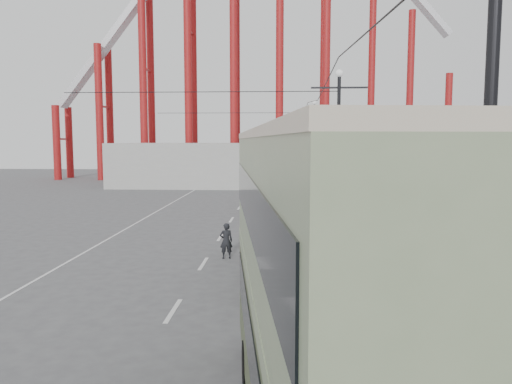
# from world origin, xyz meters

# --- Properties ---
(ground) EXTENTS (160.00, 160.00, 0.00)m
(ground) POSITION_xyz_m (0.00, 0.00, 0.00)
(ground) COLOR #4D4D4F
(ground) RESTS_ON ground
(road_markings) EXTENTS (12.52, 120.00, 0.01)m
(road_markings) POSITION_xyz_m (-0.86, 19.70, 0.01)
(road_markings) COLOR silver
(road_markings) RESTS_ON ground
(lamp_post_mid) EXTENTS (3.20, 0.44, 9.32)m
(lamp_post_mid) POSITION_xyz_m (5.60, 18.00, 4.68)
(lamp_post_mid) COLOR black
(lamp_post_mid) RESTS_ON ground
(lamp_post_far) EXTENTS (3.20, 0.44, 9.32)m
(lamp_post_far) POSITION_xyz_m (5.60, 40.00, 4.68)
(lamp_post_far) COLOR black
(lamp_post_far) RESTS_ON ground
(lamp_post_distant) EXTENTS (3.20, 0.44, 9.32)m
(lamp_post_distant) POSITION_xyz_m (5.60, 62.00, 4.68)
(lamp_post_distant) COLOR black
(lamp_post_distant) RESTS_ON ground
(roller_coaster) EXTENTS (52.95, 5.00, 55.48)m
(roller_coaster) POSITION_xyz_m (-2.49, 56.89, 22.92)
(roller_coaster) COLOR maroon
(roller_coaster) RESTS_ON ground
(fairground_shed) EXTENTS (22.00, 10.00, 5.00)m
(fairground_shed) POSITION_xyz_m (-6.00, 47.00, 2.50)
(fairground_shed) COLOR #A4A49F
(fairground_shed) RESTS_ON ground
(double_decker_bus) EXTENTS (3.76, 10.43, 5.48)m
(double_decker_bus) POSITION_xyz_m (3.18, -3.43, 3.07)
(double_decker_bus) COLOR #3A4826
(double_decker_bus) RESTS_ON ground
(single_decker_green) EXTENTS (3.47, 10.91, 3.03)m
(single_decker_green) POSITION_xyz_m (3.22, 9.54, 1.71)
(single_decker_green) COLOR gray
(single_decker_green) RESTS_ON ground
(single_decker_cream) EXTENTS (4.06, 11.08, 3.37)m
(single_decker_cream) POSITION_xyz_m (3.88, 26.03, 1.90)
(single_decker_cream) COLOR beige
(single_decker_cream) RESTS_ON ground
(pedestrian) EXTENTS (0.67, 0.53, 1.62)m
(pedestrian) POSITION_xyz_m (-0.12, 11.03, 0.81)
(pedestrian) COLOR black
(pedestrian) RESTS_ON ground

